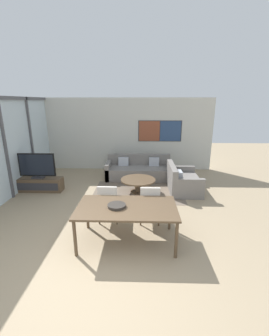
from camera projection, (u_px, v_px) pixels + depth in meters
The scene contains 13 objects.
ground_plane at pixel (95, 275), 3.58m from camera, with size 24.00×24.00×0.00m, color #9E896B.
wall_back at pixel (124, 134), 8.84m from camera, with size 7.00×0.09×2.80m.
window_wall_left at pixel (4, 145), 6.06m from camera, with size 0.07×5.92×2.80m.
area_rug at pixel (138, 192), 6.85m from camera, with size 2.69×1.79×0.01m.
tv_console at pixel (39, 184), 6.90m from camera, with size 1.42×0.41×0.41m.
television at pixel (37, 166), 6.73m from camera, with size 1.10×0.20×0.77m.
sofa_main at pixel (139, 171), 8.07m from camera, with size 2.29×0.91×0.81m.
sofa_side at pixel (181, 182), 6.92m from camera, with size 0.91×1.43×0.81m.
coffee_table at pixel (138, 182), 6.77m from camera, with size 1.04×1.04×0.41m.
dining_table at pixel (127, 210), 4.26m from camera, with size 1.89×1.05×0.75m.
dining_chair_left at pixel (108, 201), 5.04m from camera, with size 0.46×0.46×0.90m.
dining_chair_centre at pixel (150, 202), 4.99m from camera, with size 0.46×0.46×0.90m.
fruit_bowl at pixel (117, 205), 4.22m from camera, with size 0.34×0.34×0.05m.
Camera 1 is at (0.72, -2.92, 2.66)m, focal length 24.00 mm.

